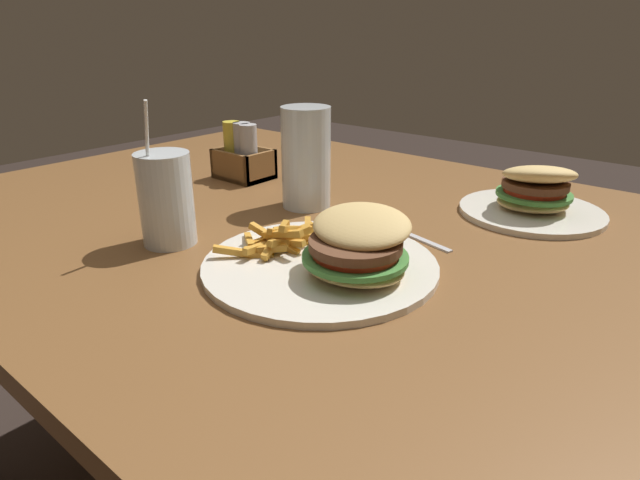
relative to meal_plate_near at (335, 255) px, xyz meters
The scene contains 7 objects.
dining_table 0.23m from the meal_plate_near, 128.61° to the left, with size 1.53×1.03×0.72m.
meal_plate_near is the anchor object (origin of this frame).
beer_glass 0.29m from the meal_plate_near, 139.07° to the left, with size 0.09×0.09×0.18m.
juice_glass 0.27m from the meal_plate_near, 163.25° to the right, with size 0.08×0.08×0.22m.
spoon 0.20m from the meal_plate_near, 102.32° to the left, with size 0.17×0.06×0.01m.
meal_plate_far 0.41m from the meal_plate_near, 73.84° to the left, with size 0.24×0.24×0.10m.
condiment_caddy 0.50m from the meal_plate_near, 151.63° to the left, with size 0.11×0.09×0.12m.
Camera 1 is at (0.51, -0.64, 1.03)m, focal length 30.00 mm.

